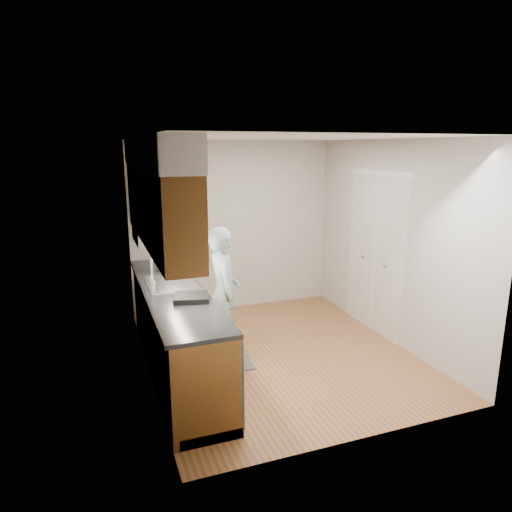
{
  "coord_description": "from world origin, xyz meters",
  "views": [
    {
      "loc": [
        -1.98,
        -4.63,
        2.4
      ],
      "look_at": [
        -0.19,
        0.25,
        1.16
      ],
      "focal_mm": 32.0,
      "sensor_mm": 36.0,
      "label": 1
    }
  ],
  "objects": [
    {
      "name": "floor",
      "position": [
        0.0,
        0.0,
        0.0
      ],
      "size": [
        3.5,
        3.5,
        0.0
      ],
      "primitive_type": "plane",
      "color": "#9D603B",
      "rests_on": "ground"
    },
    {
      "name": "ceiling",
      "position": [
        0.0,
        0.0,
        2.5
      ],
      "size": [
        3.5,
        3.5,
        0.0
      ],
      "primitive_type": "plane",
      "rotation": [
        3.14,
        0.0,
        0.0
      ],
      "color": "white",
      "rests_on": "wall_left"
    },
    {
      "name": "wall_left",
      "position": [
        -1.5,
        0.0,
        1.25
      ],
      "size": [
        0.02,
        3.5,
        2.5
      ],
      "primitive_type": "cube",
      "color": "#B3B0A8",
      "rests_on": "floor"
    },
    {
      "name": "wall_right",
      "position": [
        1.5,
        0.0,
        1.25
      ],
      "size": [
        0.02,
        3.5,
        2.5
      ],
      "primitive_type": "cube",
      "color": "#B3B0A8",
      "rests_on": "floor"
    },
    {
      "name": "wall_back",
      "position": [
        0.0,
        1.75,
        1.25
      ],
      "size": [
        3.0,
        0.02,
        2.5
      ],
      "primitive_type": "cube",
      "color": "#B3B0A8",
      "rests_on": "floor"
    },
    {
      "name": "counter",
      "position": [
        -1.2,
        -0.0,
        0.49
      ],
      "size": [
        0.64,
        2.8,
        1.3
      ],
      "color": "brown",
      "rests_on": "floor"
    },
    {
      "name": "upper_cabinets",
      "position": [
        -1.33,
        0.05,
        1.95
      ],
      "size": [
        0.47,
        2.8,
        1.21
      ],
      "color": "brown",
      "rests_on": "wall_left"
    },
    {
      "name": "closet_door",
      "position": [
        1.49,
        0.3,
        1.02
      ],
      "size": [
        0.02,
        1.22,
        2.05
      ],
      "primitive_type": "cube",
      "color": "white",
      "rests_on": "wall_right"
    },
    {
      "name": "floor_mat",
      "position": [
        -0.62,
        0.17,
        0.01
      ],
      "size": [
        0.59,
        0.92,
        0.02
      ],
      "primitive_type": "cube",
      "rotation": [
        0.0,
        0.0,
        -0.08
      ],
      "color": "#5B5B5E",
      "rests_on": "floor"
    },
    {
      "name": "person",
      "position": [
        -0.62,
        0.17,
        0.88
      ],
      "size": [
        0.48,
        0.66,
        1.73
      ],
      "primitive_type": "imported",
      "rotation": [
        0.0,
        0.0,
        1.45
      ],
      "color": "#8FABAE",
      "rests_on": "floor_mat"
    },
    {
      "name": "soap_bottle_a",
      "position": [
        -1.17,
        0.75,
        1.08
      ],
      "size": [
        0.13,
        0.13,
        0.29
      ],
      "primitive_type": "imported",
      "rotation": [
        0.0,
        0.0,
        -0.22
      ],
      "color": "silver",
      "rests_on": "counter"
    },
    {
      "name": "soap_bottle_b",
      "position": [
        -1.11,
        0.74,
        1.03
      ],
      "size": [
        0.12,
        0.12,
        0.19
      ],
      "primitive_type": "imported",
      "rotation": [
        0.0,
        0.0,
        -0.58
      ],
      "color": "silver",
      "rests_on": "counter"
    },
    {
      "name": "soap_bottle_c",
      "position": [
        -1.21,
        0.82,
        1.02
      ],
      "size": [
        0.18,
        0.18,
        0.17
      ],
      "primitive_type": "imported",
      "rotation": [
        0.0,
        0.0,
        0.88
      ],
      "color": "silver",
      "rests_on": "counter"
    },
    {
      "name": "steel_can",
      "position": [
        -1.09,
        0.8,
        1.0
      ],
      "size": [
        0.07,
        0.07,
        0.11
      ],
      "primitive_type": "cylinder",
      "rotation": [
        0.0,
        0.0,
        -0.11
      ],
      "color": "#A5A5AA",
      "rests_on": "counter"
    },
    {
      "name": "dish_rack",
      "position": [
        -1.11,
        -0.43,
        0.97
      ],
      "size": [
        0.39,
        0.35,
        0.05
      ],
      "primitive_type": "cube",
      "rotation": [
        0.0,
        0.0,
        -0.23
      ],
      "color": "black",
      "rests_on": "counter"
    }
  ]
}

